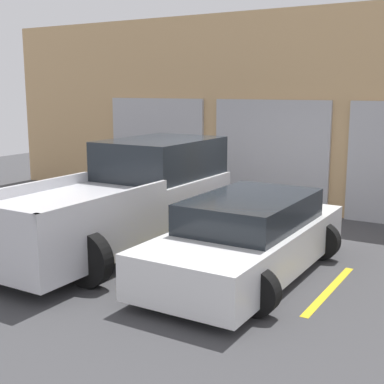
% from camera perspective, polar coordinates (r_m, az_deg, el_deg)
% --- Properties ---
extents(ground_plane, '(28.00, 28.00, 0.00)m').
position_cam_1_polar(ground_plane, '(10.31, 2.75, -5.13)').
color(ground_plane, '#3D3D3F').
extents(shophouse_building, '(16.73, 0.68, 4.63)m').
position_cam_1_polar(shophouse_building, '(12.91, 9.81, 8.25)').
color(shophouse_building, tan).
rests_on(shophouse_building, ground).
extents(pickup_truck, '(2.48, 5.38, 1.88)m').
position_cam_1_polar(pickup_truck, '(9.89, -6.98, -0.71)').
color(pickup_truck, silver).
rests_on(pickup_truck, ground).
extents(sedan_white, '(2.12, 4.33, 1.23)m').
position_cam_1_polar(sedan_white, '(8.36, 6.06, -4.89)').
color(sedan_white, white).
rests_on(sedan_white, ground).
extents(parking_stripe_far_left, '(0.12, 2.20, 0.01)m').
position_cam_1_polar(parking_stripe_far_left, '(10.69, -13.59, -4.83)').
color(parking_stripe_far_left, gold).
rests_on(parking_stripe_far_left, ground).
extents(parking_stripe_left, '(0.12, 2.20, 0.01)m').
position_cam_1_polar(parking_stripe_left, '(9.11, -1.63, -7.30)').
color(parking_stripe_left, gold).
rests_on(parking_stripe_left, ground).
extents(parking_stripe_centre, '(0.12, 2.20, 0.01)m').
position_cam_1_polar(parking_stripe_centre, '(8.09, 14.45, -10.08)').
color(parking_stripe_centre, gold).
rests_on(parking_stripe_centre, ground).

